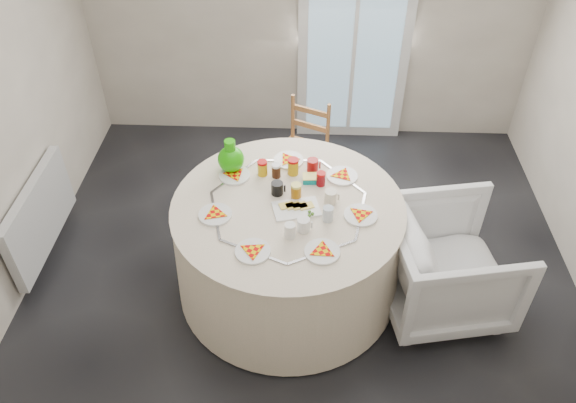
{
  "coord_description": "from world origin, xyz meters",
  "views": [
    {
      "loc": [
        0.01,
        -2.75,
        3.16
      ],
      "look_at": [
        -0.11,
        -0.04,
        0.8
      ],
      "focal_mm": 35.0,
      "sensor_mm": 36.0,
      "label": 1
    }
  ],
  "objects_px": {
    "radiator": "(40,216)",
    "armchair": "(448,263)",
    "green_pitcher": "(231,158)",
    "table": "(288,248)",
    "wooden_chair": "(302,146)"
  },
  "relations": [
    {
      "from": "armchair",
      "to": "radiator",
      "type": "bearing_deg",
      "value": 72.63
    },
    {
      "from": "wooden_chair",
      "to": "green_pitcher",
      "type": "bearing_deg",
      "value": -98.68
    },
    {
      "from": "armchair",
      "to": "green_pitcher",
      "type": "bearing_deg",
      "value": 62.21
    },
    {
      "from": "green_pitcher",
      "to": "radiator",
      "type": "bearing_deg",
      "value": 165.36
    },
    {
      "from": "radiator",
      "to": "table",
      "type": "height_order",
      "value": "table"
    },
    {
      "from": "table",
      "to": "armchair",
      "type": "height_order",
      "value": "armchair"
    },
    {
      "from": "radiator",
      "to": "green_pitcher",
      "type": "distance_m",
      "value": 1.51
    },
    {
      "from": "wooden_chair",
      "to": "armchair",
      "type": "bearing_deg",
      "value": -25.25
    },
    {
      "from": "table",
      "to": "wooden_chair",
      "type": "relative_size",
      "value": 1.87
    },
    {
      "from": "radiator",
      "to": "green_pitcher",
      "type": "height_order",
      "value": "green_pitcher"
    },
    {
      "from": "green_pitcher",
      "to": "table",
      "type": "bearing_deg",
      "value": -60.02
    },
    {
      "from": "wooden_chair",
      "to": "armchair",
      "type": "height_order",
      "value": "wooden_chair"
    },
    {
      "from": "radiator",
      "to": "armchair",
      "type": "xyz_separation_m",
      "value": [
        2.91,
        -0.35,
        0.01
      ]
    },
    {
      "from": "table",
      "to": "green_pitcher",
      "type": "xyz_separation_m",
      "value": [
        -0.41,
        0.35,
        0.49
      ]
    },
    {
      "from": "armchair",
      "to": "wooden_chair",
      "type": "bearing_deg",
      "value": 29.8
    }
  ]
}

